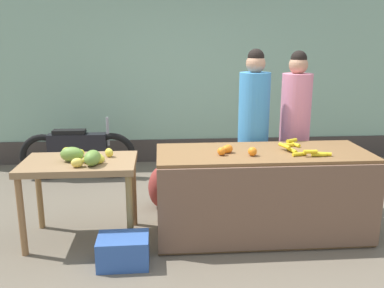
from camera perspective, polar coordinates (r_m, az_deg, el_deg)
The scene contains 12 objects.
ground_plane at distance 4.29m, azimuth 2.88°, elevation -12.23°, with size 24.00×24.00×0.00m, color #665B4C.
market_wall_back at distance 6.62m, azimuth -0.03°, elevation 9.95°, with size 7.97×0.23×2.92m.
fruit_stall_counter at distance 4.19m, azimuth 9.54°, elevation -6.70°, with size 2.06×0.82×0.85m.
side_table_wooden at distance 4.07m, azimuth -15.17°, elevation -3.73°, with size 1.06×0.67×0.80m.
banana_bunch_pile at distance 4.16m, azimuth 14.50°, elevation -0.58°, with size 0.43×0.52×0.07m.
orange_pile at distance 3.92m, azimuth 5.68°, elevation -0.85°, with size 0.37×0.21×0.08m.
mango_papaya_pile at distance 3.96m, azimuth -14.60°, elevation -1.65°, with size 0.55×0.57×0.14m.
vendor_woman_blue_shirt at distance 4.68m, azimuth 8.41°, elevation 1.77°, with size 0.34×0.34×1.82m.
vendor_woman_pink_shirt at distance 4.90m, azimuth 13.91°, elevation 1.92°, with size 0.34×0.34×1.79m.
parked_motorcycle at distance 6.00m, azimuth -15.43°, elevation -0.92°, with size 1.60×0.18×0.88m.
produce_crate at distance 3.75m, azimuth -9.41°, elevation -14.26°, with size 0.44×0.32×0.26m, color #3359A5.
produce_sack at distance 4.85m, azimuth -4.11°, elevation -5.88°, with size 0.36×0.30×0.50m, color maroon.
Camera 1 is at (-0.51, -3.82, 1.89)m, focal length 38.81 mm.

